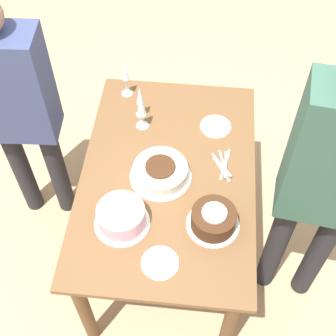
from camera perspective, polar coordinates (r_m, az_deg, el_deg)
name	(u,v)px	position (r m, az deg, el deg)	size (l,w,h in m)	color
ground_plane	(168,246)	(3.02, 0.00, -9.52)	(12.00, 12.00, 0.00)	tan
dining_table	(168,189)	(2.46, 0.00, -2.52)	(1.33, 0.88, 0.78)	brown
cake_center_white	(160,172)	(2.32, -0.93, -0.46)	(0.31, 0.31, 0.09)	white
cake_front_chocolate	(213,219)	(2.16, 5.57, -6.23)	(0.25, 0.25, 0.11)	white
cake_back_decorated	(121,217)	(2.16, -5.71, -5.94)	(0.26, 0.26, 0.11)	white
wine_glass_near	(140,97)	(2.53, -3.44, 8.64)	(0.06, 0.06, 0.21)	silver
wine_glass_far	(141,106)	(2.46, -3.29, 7.56)	(0.07, 0.07, 0.23)	silver
wine_glass_extra	(125,74)	(2.65, -5.22, 11.33)	(0.07, 0.07, 0.22)	silver
dessert_plate_left	(160,263)	(2.10, -0.98, -11.50)	(0.17, 0.17, 0.01)	white
dessert_plate_right	(216,126)	(2.57, 5.82, 5.06)	(0.17, 0.17, 0.01)	white
fork_pile	(224,165)	(2.40, 6.81, 0.35)	(0.21, 0.11, 0.02)	silver
person_cutting	(330,178)	(2.10, 19.19, -1.13)	(0.27, 0.42, 1.77)	#232328
person_watching	(16,105)	(2.57, -18.04, 7.28)	(0.24, 0.41, 1.57)	#232328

